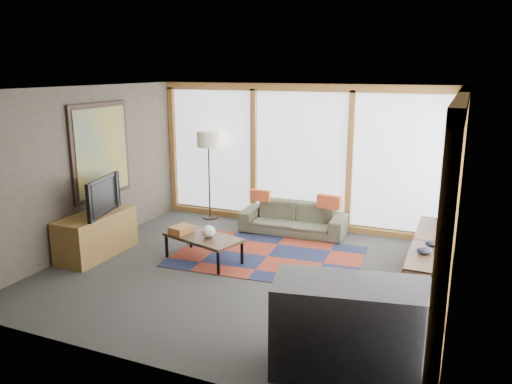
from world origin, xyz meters
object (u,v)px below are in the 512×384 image
at_px(tv_console, 97,234).
at_px(bar_counter, 350,328).
at_px(sofa, 293,218).
at_px(bookshelf, 428,261).
at_px(floor_lamp, 209,175).
at_px(television, 98,196).
at_px(coffee_table, 204,248).

distance_m(tv_console, bar_counter, 4.61).
xyz_separation_m(sofa, bookshelf, (2.37, -1.26, 0.02)).
bearing_deg(tv_console, bar_counter, -19.55).
relative_size(floor_lamp, bar_counter, 1.17).
height_order(tv_console, bar_counter, bar_counter).
bearing_deg(television, tv_console, 95.47).
distance_m(coffee_table, television, 1.82).
height_order(tv_console, television, television).
distance_m(bookshelf, television, 4.93).
bearing_deg(sofa, television, -140.21).
xyz_separation_m(sofa, bar_counter, (1.86, -3.77, 0.19)).
relative_size(coffee_table, television, 1.16).
height_order(bookshelf, tv_console, tv_console).
bearing_deg(bar_counter, tv_console, 149.54).
height_order(floor_lamp, bar_counter, floor_lamp).
distance_m(coffee_table, bar_counter, 3.35).
bearing_deg(tv_console, coffee_table, 14.82).
relative_size(sofa, tv_console, 1.37).
xyz_separation_m(sofa, television, (-2.42, -2.21, 0.69)).
relative_size(floor_lamp, television, 1.68).
distance_m(sofa, coffee_table, 1.98).
relative_size(coffee_table, bar_counter, 0.81).
relative_size(tv_console, bar_counter, 0.92).
distance_m(floor_lamp, television, 2.51).
bearing_deg(bookshelf, bar_counter, -101.45).
xyz_separation_m(television, bar_counter, (4.28, -1.56, -0.50)).
height_order(bookshelf, bar_counter, bar_counter).
relative_size(bookshelf, bar_counter, 1.61).
distance_m(bookshelf, tv_console, 4.95).
bearing_deg(television, bookshelf, -92.20).
height_order(television, bar_counter, television).
distance_m(coffee_table, tv_console, 1.72).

